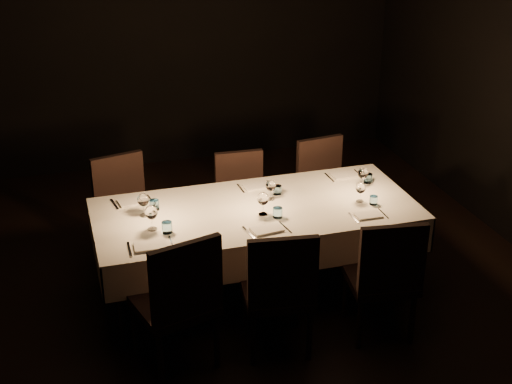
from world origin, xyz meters
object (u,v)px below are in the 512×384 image
object	(u,v)px
dining_table	(256,217)
chair_near_center	(279,288)
chair_far_center	(242,197)
chair_near_left	(179,298)
chair_far_left	(125,206)
chair_near_right	(385,274)
chair_far_right	(324,185)

from	to	relation	value
dining_table	chair_near_center	distance (m)	0.84
chair_near_center	chair_far_center	distance (m)	1.58
chair_near_left	chair_far_center	size ratio (longest dim) A/B	1.17
chair_near_center	chair_far_center	bearing A→B (deg)	-88.32
chair_far_left	chair_near_right	bearing A→B (deg)	-59.20
chair_far_left	chair_near_left	bearing A→B (deg)	-97.75
dining_table	chair_near_right	bearing A→B (deg)	-50.66
chair_near_left	chair_far_right	xyz separation A→B (m)	(1.66, 1.54, -0.05)
chair_near_right	chair_far_right	xyz separation A→B (m)	(0.18, 1.61, -0.02)
chair_near_left	chair_far_left	bearing A→B (deg)	-99.45
chair_far_center	chair_far_right	bearing A→B (deg)	2.77
chair_far_center	chair_near_center	bearing A→B (deg)	-93.33
chair_near_right	dining_table	bearing A→B (deg)	-42.52
chair_near_right	chair_near_center	bearing A→B (deg)	5.22
chair_far_left	chair_far_right	xyz separation A→B (m)	(1.82, -0.07, -0.01)
chair_near_right	chair_far_right	size ratio (longest dim) A/B	1.05
dining_table	chair_far_left	size ratio (longest dim) A/B	2.63
chair_near_center	chair_far_center	size ratio (longest dim) A/B	1.11
chair_near_center	chair_far_right	world-z (taller)	chair_near_center
chair_near_center	chair_far_left	xyz separation A→B (m)	(-0.86, 1.65, -0.02)
chair_near_center	chair_far_left	world-z (taller)	chair_near_center
chair_far_left	chair_far_center	xyz separation A→B (m)	(1.03, -0.07, -0.03)
chair_near_right	chair_far_right	world-z (taller)	chair_near_right
dining_table	chair_far_center	world-z (taller)	chair_far_center
chair_far_left	chair_far_right	bearing A→B (deg)	-15.78
dining_table	chair_near_center	bearing A→B (deg)	-95.45
dining_table	chair_near_left	bearing A→B (deg)	-134.42
dining_table	chair_far_right	distance (m)	1.17
dining_table	chair_far_left	xyz separation A→B (m)	(-0.94, 0.83, -0.16)
chair_near_center	chair_far_right	bearing A→B (deg)	-113.53
dining_table	chair_near_right	xyz separation A→B (m)	(0.71, -0.86, -0.14)
chair_near_left	chair_far_right	bearing A→B (deg)	-152.16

